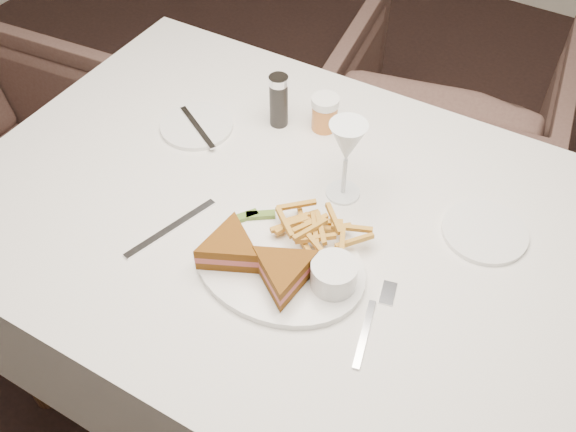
# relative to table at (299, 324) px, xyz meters

# --- Properties ---
(table) EXTENTS (1.38, 0.94, 0.75)m
(table) POSITION_rel_table_xyz_m (0.00, 0.00, 0.00)
(table) COLOR silver
(table) RESTS_ON ground
(chair_far) EXTENTS (0.77, 0.74, 0.70)m
(chair_far) POSITION_rel_table_xyz_m (-0.01, 0.92, -0.02)
(chair_far) COLOR #4E3630
(chair_far) RESTS_ON ground
(table_setting) EXTENTS (0.81, 0.62, 0.18)m
(table_setting) POSITION_rel_table_xyz_m (0.02, -0.04, 0.41)
(table_setting) COLOR white
(table_setting) RESTS_ON table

